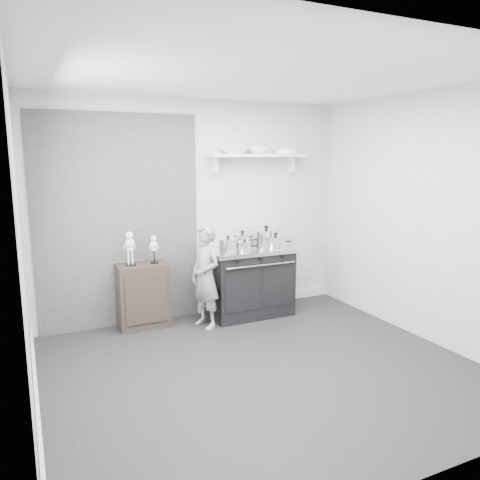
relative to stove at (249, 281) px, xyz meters
The scene contains 16 objects.
ground 1.65m from the stove, 111.79° to the right, with size 4.00×4.00×0.00m, color black.
room_shell 1.91m from the stove, 117.10° to the right, with size 4.02×3.62×2.71m.
wall_shelf 1.60m from the stove, 43.74° to the left, with size 1.30×0.26×0.24m.
stove is the anchor object (origin of this frame).
side_cabinet 1.34m from the stove, behind, with size 0.59×0.34×0.76m, color black.
child 0.71m from the stove, 164.47° to the right, with size 0.45×0.29×1.23m, color gray.
pot_front_left 0.61m from the stove, 166.81° to the right, with size 0.32×0.23×0.19m.
pot_back_left 0.53m from the stove, 113.23° to the left, with size 0.36×0.27×0.22m.
pot_back_right 0.62m from the stove, 18.05° to the left, with size 0.40×0.32×0.26m.
pot_front_right 0.61m from the stove, 27.34° to the right, with size 0.36×0.27×0.20m.
pot_front_center 0.53m from the stove, 133.18° to the right, with size 0.26×0.17×0.14m.
skeleton_full 1.57m from the stove, behind, with size 0.13×0.08×0.46m, color silver, non-canonical shape.
skeleton_torso 1.30m from the stove, behind, with size 0.11×0.07×0.38m, color silver, non-canonical shape.
bowl_large 1.66m from the stove, 121.80° to the left, with size 0.32×0.32×0.08m, color white.
bowl_small 1.67m from the stove, 41.08° to the left, with size 0.27×0.27×0.08m, color white.
plate_stack 1.76m from the stove, 17.35° to the left, with size 0.27×0.27×0.06m, color white.
Camera 1 is at (-1.97, -3.70, 2.03)m, focal length 35.00 mm.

